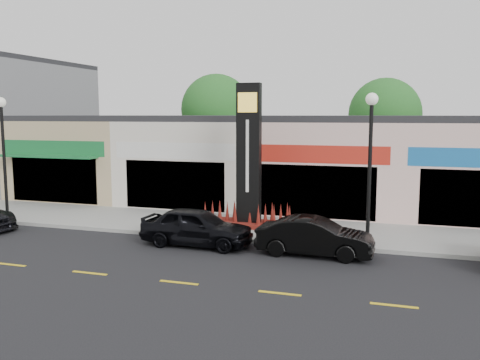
{
  "coord_description": "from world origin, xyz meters",
  "views": [
    {
      "loc": [
        8.95,
        -16.08,
        4.86
      ],
      "look_at": [
        2.68,
        4.0,
        2.14
      ],
      "focal_mm": 38.0,
      "sensor_mm": 36.0,
      "label": 1
    }
  ],
  "objects_px": {
    "lamp_west_near": "(3,146)",
    "pylon_sign": "(249,177)",
    "lamp_east_near": "(370,154)",
    "car_black_sedan": "(197,227)",
    "car_black_conv": "(315,237)"
  },
  "relations": [
    {
      "from": "lamp_west_near",
      "to": "car_black_conv",
      "type": "bearing_deg",
      "value": -5.74
    },
    {
      "from": "pylon_sign",
      "to": "car_black_conv",
      "type": "xyz_separation_m",
      "value": [
        3.31,
        -3.13,
        -1.61
      ]
    },
    {
      "from": "car_black_conv",
      "to": "lamp_west_near",
      "type": "bearing_deg",
      "value": 85.58
    },
    {
      "from": "lamp_east_near",
      "to": "car_black_sedan",
      "type": "distance_m",
      "value": 6.84
    },
    {
      "from": "lamp_west_near",
      "to": "lamp_east_near",
      "type": "height_order",
      "value": "same"
    },
    {
      "from": "lamp_east_near",
      "to": "car_black_sedan",
      "type": "relative_size",
      "value": 1.3
    },
    {
      "from": "pylon_sign",
      "to": "car_black_conv",
      "type": "relative_size",
      "value": 1.5
    },
    {
      "from": "pylon_sign",
      "to": "lamp_east_near",
      "type": "bearing_deg",
      "value": -18.75
    },
    {
      "from": "lamp_east_near",
      "to": "car_black_conv",
      "type": "distance_m",
      "value": 3.59
    },
    {
      "from": "lamp_west_near",
      "to": "pylon_sign",
      "type": "relative_size",
      "value": 0.91
    },
    {
      "from": "pylon_sign",
      "to": "car_black_sedan",
      "type": "xyz_separation_m",
      "value": [
        -1.1,
        -3.11,
        -1.56
      ]
    },
    {
      "from": "pylon_sign",
      "to": "car_black_sedan",
      "type": "bearing_deg",
      "value": -109.52
    },
    {
      "from": "car_black_sedan",
      "to": "car_black_conv",
      "type": "height_order",
      "value": "car_black_sedan"
    },
    {
      "from": "lamp_east_near",
      "to": "pylon_sign",
      "type": "xyz_separation_m",
      "value": [
        -5.0,
        1.7,
        -1.2
      ]
    },
    {
      "from": "car_black_sedan",
      "to": "lamp_west_near",
      "type": "bearing_deg",
      "value": 83.5
    }
  ]
}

